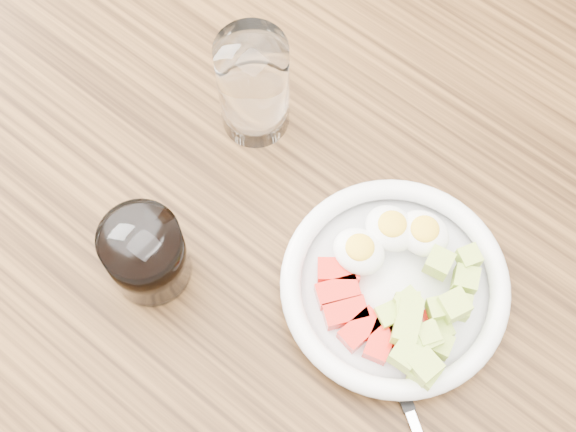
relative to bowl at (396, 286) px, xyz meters
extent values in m
plane|color=brown|center=(-0.12, -0.02, -0.79)|extent=(4.00, 4.00, 0.00)
cube|color=#593818|center=(-0.12, -0.02, -0.04)|extent=(1.50, 0.90, 0.04)
cylinder|color=white|center=(0.00, 0.00, -0.01)|extent=(0.22, 0.22, 0.01)
torus|color=white|center=(0.00, 0.00, 0.00)|extent=(0.23, 0.23, 0.02)
cube|color=red|center=(-0.05, -0.02, 0.00)|extent=(0.05, 0.04, 0.02)
cube|color=red|center=(-0.04, -0.04, 0.00)|extent=(0.04, 0.05, 0.02)
cube|color=red|center=(-0.02, -0.05, 0.00)|extent=(0.04, 0.05, 0.02)
cube|color=red|center=(0.00, -0.06, 0.00)|extent=(0.03, 0.04, 0.02)
cube|color=red|center=(0.02, -0.05, 0.00)|extent=(0.03, 0.05, 0.02)
cube|color=red|center=(0.04, -0.04, 0.00)|extent=(0.05, 0.04, 0.02)
cube|color=red|center=(0.05, -0.02, 0.00)|extent=(0.05, 0.04, 0.02)
ellipsoid|color=white|center=(-0.04, 0.04, 0.01)|extent=(0.05, 0.05, 0.03)
ellipsoid|color=yellow|center=(-0.04, 0.04, 0.02)|extent=(0.03, 0.03, 0.01)
ellipsoid|color=white|center=(-0.01, 0.06, 0.01)|extent=(0.05, 0.05, 0.03)
ellipsoid|color=yellow|center=(-0.01, 0.06, 0.02)|extent=(0.03, 0.03, 0.01)
ellipsoid|color=white|center=(-0.05, 0.00, 0.01)|extent=(0.05, 0.05, 0.03)
ellipsoid|color=yellow|center=(-0.05, 0.00, 0.02)|extent=(0.03, 0.03, 0.01)
cube|color=#B3C54C|center=(0.03, -0.02, 0.02)|extent=(0.03, 0.03, 0.02)
cube|color=#B3C54C|center=(0.01, -0.03, 0.01)|extent=(0.03, 0.03, 0.02)
cube|color=#B3C54C|center=(0.06, -0.01, 0.00)|extent=(0.03, 0.03, 0.02)
cube|color=#B3C54C|center=(0.05, -0.03, 0.00)|extent=(0.03, 0.03, 0.02)
cube|color=#B3C54C|center=(0.02, 0.04, 0.02)|extent=(0.03, 0.03, 0.02)
cube|color=#B3C54C|center=(0.07, -0.02, 0.01)|extent=(0.02, 0.02, 0.02)
cube|color=#B3C54C|center=(0.05, -0.03, 0.02)|extent=(0.03, 0.03, 0.02)
cube|color=#B3C54C|center=(0.07, -0.06, 0.01)|extent=(0.02, 0.02, 0.02)
cube|color=#B3C54C|center=(0.02, -0.02, 0.02)|extent=(0.03, 0.03, 0.02)
cube|color=#B3C54C|center=(0.06, 0.01, 0.03)|extent=(0.03, 0.03, 0.02)
cube|color=#B3C54C|center=(0.04, -0.04, 0.01)|extent=(0.03, 0.03, 0.02)
cube|color=#B3C54C|center=(0.05, 0.04, 0.01)|extent=(0.03, 0.03, 0.02)
cube|color=#B3C54C|center=(0.04, 0.06, 0.02)|extent=(0.03, 0.03, 0.02)
cube|color=#B3C54C|center=(0.05, -0.03, 0.02)|extent=(0.03, 0.03, 0.02)
cube|color=#B3C54C|center=(0.07, -0.05, 0.02)|extent=(0.03, 0.03, 0.02)
cube|color=#B3C54C|center=(0.04, -0.04, 0.01)|extent=(0.03, 0.03, 0.02)
cube|color=#B3C54C|center=(0.05, 0.00, 0.02)|extent=(0.03, 0.03, 0.02)
cube|color=#B3C54C|center=(0.02, -0.01, 0.02)|extent=(0.03, 0.03, 0.02)
cube|color=#B3C54C|center=(0.03, -0.04, 0.02)|extent=(0.03, 0.03, 0.02)
cube|color=#B3C54C|center=(0.03, -0.03, 0.01)|extent=(0.03, 0.03, 0.02)
cube|color=#B3C54C|center=(0.05, -0.06, 0.02)|extent=(0.02, 0.02, 0.02)
cube|color=#B3C54C|center=(0.06, 0.02, 0.01)|extent=(0.03, 0.03, 0.02)
cube|color=black|center=(0.04, -0.06, -0.02)|extent=(0.08, 0.06, 0.01)
cylinder|color=white|center=(-0.23, 0.07, 0.04)|extent=(0.07, 0.07, 0.13)
cylinder|color=white|center=(-0.20, -0.13, 0.02)|extent=(0.08, 0.08, 0.09)
cylinder|color=black|center=(-0.20, -0.13, 0.02)|extent=(0.07, 0.07, 0.08)
camera|label=1|loc=(0.07, -0.25, 0.75)|focal=50.00mm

